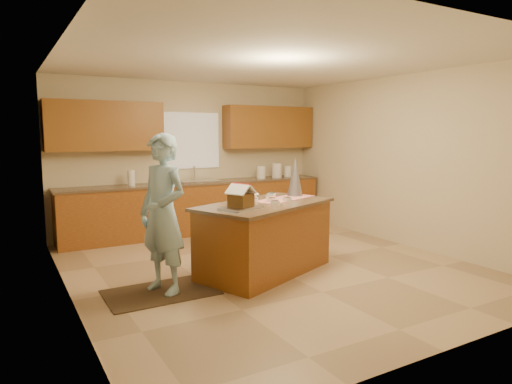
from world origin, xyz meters
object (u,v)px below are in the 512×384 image
island_base (265,239)px  gingerbread_house (241,198)px  tinsel_tree (295,177)px  boy (163,214)px

island_base → gingerbread_house: size_ratio=4.96×
tinsel_tree → boy: boy is taller
tinsel_tree → gingerbread_house: 1.33m
boy → gingerbread_house: size_ratio=4.96×
island_base → boy: 1.45m
tinsel_tree → gingerbread_house: tinsel_tree is taller
boy → gingerbread_house: (0.88, -0.18, 0.14)m
island_base → boy: size_ratio=1.00×
boy → gingerbread_house: boy is taller
tinsel_tree → island_base: bearing=-154.0°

